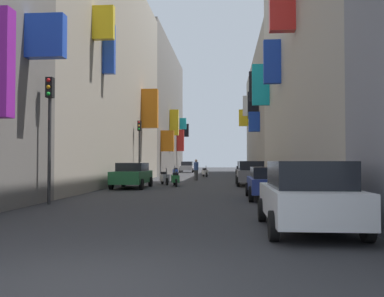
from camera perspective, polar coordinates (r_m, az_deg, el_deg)
The scene contains 18 objects.
ground_plane at distance 35.24m, azimuth 1.68°, elevation -4.28°, with size 140.00×140.00×0.00m, color #2D2D30.
building_left_mid_a at distance 30.89m, azimuth -14.22°, elevation 9.88°, with size 7.33×24.77×15.52m.
building_left_mid_b at distance 54.37m, azimuth -5.78°, elevation 5.09°, with size 7.37×24.16×16.05m.
building_right_mid_b at distance 50.62m, azimuth 11.68°, elevation 4.24°, with size 7.35×30.34×13.60m.
parked_car_white at distance 9.86m, azimuth 15.39°, elevation -6.08°, with size 1.97×4.13×1.57m.
parked_car_black at distance 49.86m, azimuth 7.10°, elevation -2.59°, with size 1.95×4.24×1.55m.
parked_car_green at distance 24.80m, azimuth -8.15°, elevation -3.55°, with size 1.88×4.15×1.47m.
parked_car_blue at distance 17.70m, azimuth 10.56°, elevation -4.48°, with size 1.89×4.06×1.33m.
parked_car_grey at distance 27.27m, azimuth 7.99°, elevation -3.30°, with size 1.88×4.32×1.57m.
parked_car_silver at distance 58.57m, azimuth -0.65°, elevation -2.49°, with size 1.90×4.01×1.51m.
scooter_green at distance 26.30m, azimuth -2.29°, elevation -4.14°, with size 0.67×1.85×1.13m.
scooter_silver at distance 28.07m, azimuth -3.76°, elevation -3.99°, with size 0.82×1.78×1.13m.
scooter_white at distance 42.07m, azimuth 1.78°, elevation -3.24°, with size 0.73×1.92×1.13m.
scooter_blue at distance 45.17m, azimuth -2.27°, elevation -3.13°, with size 0.73×1.91×1.13m.
pedestrian_crossing at distance 31.89m, azimuth 9.05°, elevation -3.09°, with size 0.52×0.52×1.61m.
pedestrian_near_left at distance 34.40m, azimuth 0.56°, elevation -2.92°, with size 0.38×0.38×1.71m.
traffic_light_near_corner at distance 16.26m, azimuth -18.82°, elevation 3.91°, with size 0.26×0.34×4.65m.
traffic_light_far_corner at distance 31.32m, azimuth -7.18°, elevation 1.08°, with size 0.26×0.34×4.58m.
Camera 1 is at (1.87, -5.16, 1.57)m, focal length 39.19 mm.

